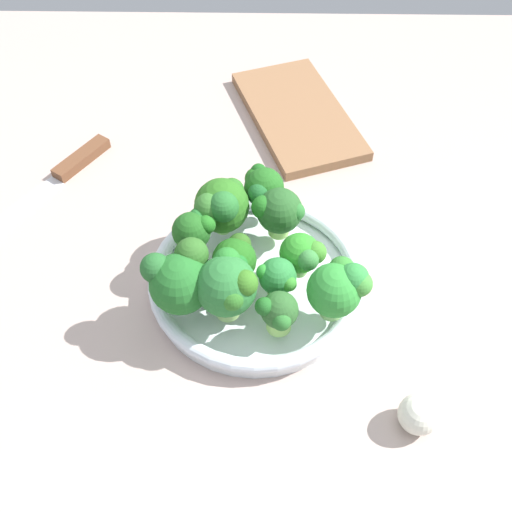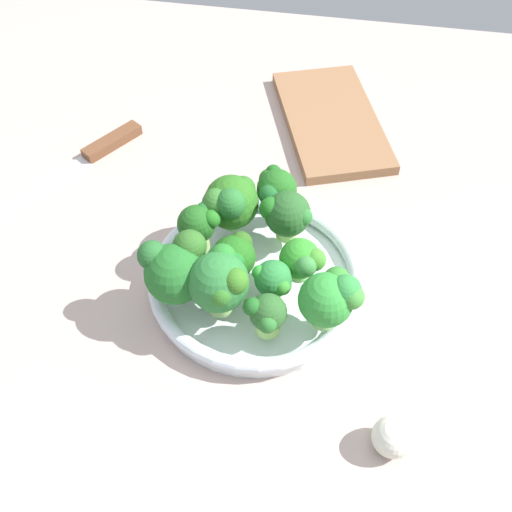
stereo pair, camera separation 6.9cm
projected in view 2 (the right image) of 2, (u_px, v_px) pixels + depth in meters
The scene contains 16 objects.
ground_plane at pixel (230, 296), 75.05cm from camera, with size 130.00×130.00×2.50cm, color #B69F95.
bowl at pixel (256, 280), 73.06cm from camera, with size 25.64×25.64×3.12cm.
broccoli_floret_0 at pixel (175, 269), 66.32cm from camera, with size 7.90×7.57×7.96cm.
broccoli_floret_1 at pixel (287, 215), 72.55cm from camera, with size 5.57×6.41×6.65cm.
broccoli_floret_2 at pixel (275, 189), 74.85cm from camera, with size 5.76×4.97×6.62cm.
broccoli_floret_3 at pixel (273, 280), 67.54cm from camera, with size 4.29×4.53×5.15cm.
broccoli_floret_4 at pixel (199, 225), 71.30cm from camera, with size 4.81×5.14×6.49cm.
broccoli_floret_5 at pixel (217, 281), 64.82cm from camera, with size 7.25×7.10×8.24cm.
broccoli_floret_6 at pixel (331, 298), 64.32cm from camera, with size 6.52×6.93×7.27cm.
broccoli_floret_7 at pixel (302, 261), 68.69cm from camera, with size 5.29×5.35×5.64cm.
broccoli_floret_8 at pixel (231, 202), 72.85cm from camera, with size 7.04×6.65×7.77cm.
broccoli_floret_9 at pixel (267, 315), 64.43cm from camera, with size 4.70×4.68×5.39cm.
broccoli_floret_10 at pixel (235, 255), 69.12cm from camera, with size 5.65×5.09×5.84cm.
knife at pixel (86, 158), 88.34cm from camera, with size 23.42×16.82×1.50cm.
cutting_board at pixel (331, 121), 93.37cm from camera, with size 25.15×13.49×1.60cm, color #8E6241.
garlic_bulb at pixel (393, 437), 60.15cm from camera, with size 4.18×4.18×4.18cm, color silver.
Camera 2 is at (42.45, 10.69, 59.98)cm, focal length 42.85 mm.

